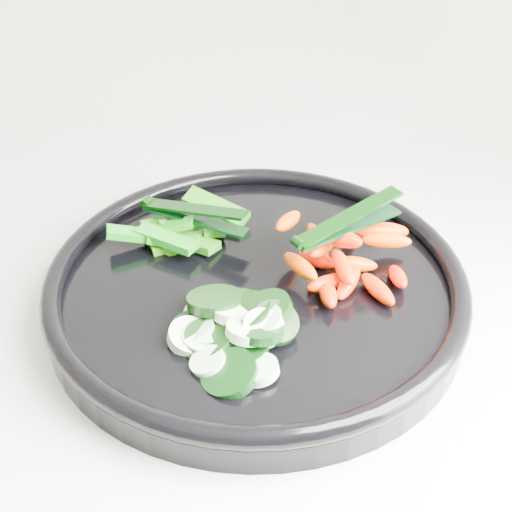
# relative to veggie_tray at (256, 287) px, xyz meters

# --- Properties ---
(veggie_tray) EXTENTS (0.48, 0.48, 0.04)m
(veggie_tray) POSITION_rel_veggie_tray_xyz_m (0.00, 0.00, 0.00)
(veggie_tray) COLOR black
(veggie_tray) RESTS_ON counter
(cucumber_pile) EXTENTS (0.12, 0.14, 0.04)m
(cucumber_pile) POSITION_rel_veggie_tray_xyz_m (-0.01, -0.07, 0.01)
(cucumber_pile) COLOR black
(cucumber_pile) RESTS_ON veggie_tray
(carrot_pile) EXTENTS (0.13, 0.14, 0.05)m
(carrot_pile) POSITION_rel_veggie_tray_xyz_m (0.07, 0.03, 0.02)
(carrot_pile) COLOR #FC1B00
(carrot_pile) RESTS_ON veggie_tray
(pepper_pile) EXTENTS (0.13, 0.10, 0.04)m
(pepper_pile) POSITION_rel_veggie_tray_xyz_m (-0.08, 0.06, 0.01)
(pepper_pile) COLOR #1D750B
(pepper_pile) RESTS_ON veggie_tray
(tong_carrot) EXTENTS (0.10, 0.09, 0.02)m
(tong_carrot) POSITION_rel_veggie_tray_xyz_m (0.07, 0.03, 0.05)
(tong_carrot) COLOR black
(tong_carrot) RESTS_ON carrot_pile
(tong_pepper) EXTENTS (0.11, 0.05, 0.02)m
(tong_pepper) POSITION_rel_veggie_tray_xyz_m (-0.07, 0.07, 0.03)
(tong_pepper) COLOR black
(tong_pepper) RESTS_ON pepper_pile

